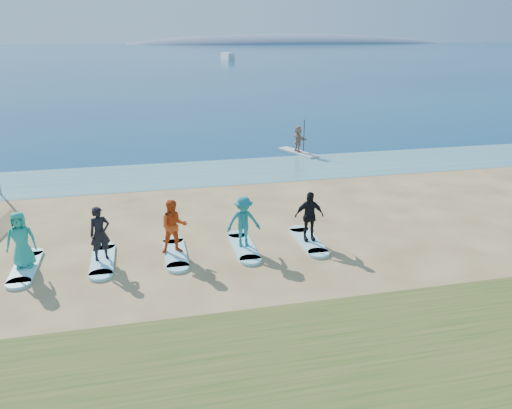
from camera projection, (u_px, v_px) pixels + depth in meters
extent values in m
plane|color=tan|center=(226.00, 261.00, 15.76)|extent=(600.00, 600.00, 0.00)
plane|color=teal|center=(191.00, 174.00, 25.42)|extent=(600.00, 600.00, 0.00)
plane|color=navy|center=(142.00, 54.00, 162.98)|extent=(600.00, 600.00, 0.00)
ellipsoid|color=slate|center=(293.00, 43.00, 312.19)|extent=(220.00, 56.00, 18.00)
cube|color=silver|center=(298.00, 152.00, 29.67)|extent=(1.79, 3.04, 0.12)
imported|color=tan|center=(298.00, 139.00, 29.40)|extent=(0.69, 1.46, 1.51)
cube|color=silver|center=(228.00, 60.00, 129.21)|extent=(2.62, 6.37, 1.76)
cube|color=#A4F8FF|center=(26.00, 268.00, 15.21)|extent=(0.70, 2.20, 0.09)
imported|color=teal|center=(21.00, 240.00, 14.91)|extent=(0.87, 0.57, 1.75)
cube|color=#A4F8FF|center=(103.00, 260.00, 15.70)|extent=(0.70, 2.20, 0.09)
imported|color=black|center=(100.00, 234.00, 15.40)|extent=(0.73, 0.60, 1.73)
cube|color=#A4F8FF|center=(175.00, 253.00, 16.19)|extent=(0.70, 2.20, 0.09)
imported|color=#CF4715|center=(174.00, 227.00, 15.88)|extent=(0.89, 0.71, 1.77)
cube|color=#A4F8FF|center=(244.00, 247.00, 16.67)|extent=(0.70, 2.20, 0.09)
imported|color=teal|center=(243.00, 222.00, 16.38)|extent=(1.12, 0.65, 1.72)
cube|color=#A4F8FF|center=(308.00, 241.00, 17.16)|extent=(0.70, 2.20, 0.09)
imported|color=black|center=(309.00, 216.00, 16.86)|extent=(1.02, 0.45, 1.72)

